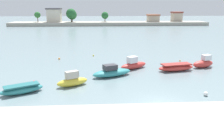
{
  "coord_description": "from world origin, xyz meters",
  "views": [
    {
      "loc": [
        -5.79,
        -19.32,
        8.79
      ],
      "look_at": [
        -3.98,
        9.81,
        1.13
      ],
      "focal_mm": 37.17,
      "sensor_mm": 36.0,
      "label": 1
    }
  ],
  "objects": [
    {
      "name": "ground_plane",
      "position": [
        0.0,
        0.0,
        0.0
      ],
      "size": [
        400.0,
        400.0,
        0.0
      ],
      "primitive_type": "plane",
      "color": "slate"
    },
    {
      "name": "moored_boat_3",
      "position": [
        -0.66,
        12.97,
        0.62
      ],
      "size": [
        4.54,
        3.5,
        1.82
      ],
      "rotation": [
        0.0,
        0.0,
        0.54
      ],
      "color": "#C63833",
      "rests_on": "ground"
    },
    {
      "name": "distant_shoreline",
      "position": [
        -1.89,
        93.0,
        1.87
      ],
      "size": [
        92.25,
        11.53,
        8.04
      ],
      "color": "#9E998C",
      "rests_on": "ground"
    },
    {
      "name": "mooring_buoy_3",
      "position": [
        5.05,
        2.01,
        0.22
      ],
      "size": [
        0.44,
        0.44,
        0.44
      ],
      "primitive_type": "sphere",
      "color": "white",
      "rests_on": "ground"
    },
    {
      "name": "moored_boat_1",
      "position": [
        -8.73,
        5.9,
        0.61
      ],
      "size": [
        3.78,
        2.74,
        1.74
      ],
      "rotation": [
        0.0,
        0.0,
        0.47
      ],
      "color": "yellow",
      "rests_on": "ground"
    },
    {
      "name": "moored_boat_0",
      "position": [
        -13.73,
        3.88,
        0.45
      ],
      "size": [
        4.48,
        3.32,
        0.94
      ],
      "rotation": [
        0.0,
        0.0,
        0.5
      ],
      "color": "teal",
      "rests_on": "ground"
    },
    {
      "name": "moored_boat_2",
      "position": [
        -4.04,
        9.37,
        0.56
      ],
      "size": [
        5.61,
        3.76,
        1.57
      ],
      "rotation": [
        0.0,
        0.0,
        0.4
      ],
      "color": "teal",
      "rests_on": "ground"
    },
    {
      "name": "mooring_buoy_1",
      "position": [
        -6.61,
        22.09,
        0.13
      ],
      "size": [
        0.25,
        0.25,
        0.25
      ],
      "primitive_type": "sphere",
      "color": "yellow",
      "rests_on": "ground"
    },
    {
      "name": "mooring_buoy_4",
      "position": [
        -12.39,
        19.66,
        0.16
      ],
      "size": [
        0.31,
        0.31,
        0.31
      ],
      "primitive_type": "sphere",
      "color": "orange",
      "rests_on": "ground"
    },
    {
      "name": "moored_boat_5",
      "position": [
        9.8,
        13.04,
        0.68
      ],
      "size": [
        3.85,
        2.54,
        1.87
      ],
      "rotation": [
        0.0,
        0.0,
        0.36
      ],
      "color": "#C63833",
      "rests_on": "ground"
    },
    {
      "name": "mooring_buoy_0",
      "position": [
        7.7,
        17.06,
        0.12
      ],
      "size": [
        0.24,
        0.24,
        0.24
      ],
      "primitive_type": "sphere",
      "color": "orange",
      "rests_on": "ground"
    },
    {
      "name": "mooring_buoy_2",
      "position": [
        -13.3,
        6.9,
        0.2
      ],
      "size": [
        0.4,
        0.4,
        0.4
      ],
      "primitive_type": "sphere",
      "color": "red",
      "rests_on": "ground"
    },
    {
      "name": "moored_boat_4",
      "position": [
        5.15,
        11.49,
        0.48
      ],
      "size": [
        5.46,
        2.69,
        1.01
      ],
      "rotation": [
        0.0,
        0.0,
        0.19
      ],
      "color": "#C63833",
      "rests_on": "ground"
    }
  ]
}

